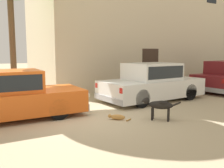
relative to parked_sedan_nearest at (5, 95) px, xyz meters
The scene contains 6 objects.
ground_plane 2.38m from the parked_sedan_nearest, 27.60° to the right, with size 80.00×80.00×0.00m, color tan.
parked_sedan_nearest is the anchor object (origin of this frame).
parked_sedan_second 5.40m from the parked_sedan_nearest, ahead, with size 4.41×1.98×1.48m.
apartment_block 11.73m from the parked_sedan_nearest, 28.59° to the left, with size 14.95×5.34×8.15m.
stray_dog_spotted 4.34m from the parked_sedan_nearest, 32.73° to the right, with size 0.76×0.86×0.65m.
stray_cat 3.22m from the parked_sedan_nearest, 32.81° to the right, with size 0.54×0.51×0.16m.
Camera 1 is at (-2.95, -6.22, 1.87)m, focal length 38.69 mm.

